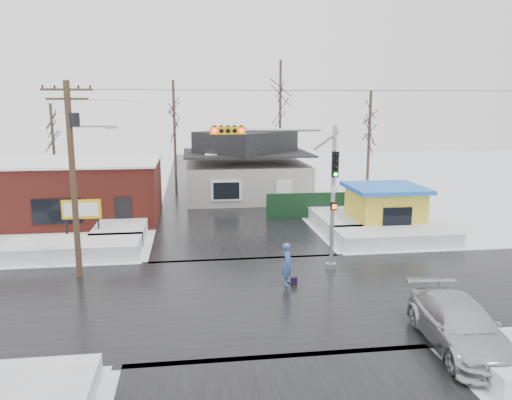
{
  "coord_description": "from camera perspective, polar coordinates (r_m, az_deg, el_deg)",
  "views": [
    {
      "loc": [
        -2.78,
        -19.69,
        8.03
      ],
      "look_at": [
        0.67,
        5.83,
        3.0
      ],
      "focal_mm": 35.0,
      "sensor_mm": 36.0,
      "label": 1
    }
  ],
  "objects": [
    {
      "name": "marquee_sign",
      "position": [
        30.46,
        -19.31,
        -1.15
      ],
      "size": [
        2.2,
        0.21,
        2.55
      ],
      "color": "black",
      "rests_on": "ground"
    },
    {
      "name": "pedestrian",
      "position": [
        22.44,
        3.63,
        -7.33
      ],
      "size": [
        0.65,
        0.81,
        1.93
      ],
      "primitive_type": "imported",
      "rotation": [
        0.0,
        0.0,
        1.27
      ],
      "color": "#385C9F",
      "rests_on": "ground"
    },
    {
      "name": "car",
      "position": [
        18.32,
        22.25,
        -13.14
      ],
      "size": [
        2.65,
        5.52,
        1.55
      ],
      "primitive_type": "imported",
      "rotation": [
        0.0,
        0.0,
        -0.09
      ],
      "color": "#B0B2B8",
      "rests_on": "ground"
    },
    {
      "name": "snowbank_ne",
      "position": [
        30.16,
        15.62,
        -4.02
      ],
      "size": [
        7.0,
        3.0,
        0.8
      ],
      "primitive_type": "cube",
      "color": "white",
      "rests_on": "ground"
    },
    {
      "name": "snowbank_nside_w",
      "position": [
        32.87,
        -14.87,
        -2.75
      ],
      "size": [
        3.0,
        8.0,
        0.8
      ],
      "primitive_type": "cube",
      "color": "white",
      "rests_on": "ground"
    },
    {
      "name": "snowbank_nside_e",
      "position": [
        34.03,
        9.22,
        -2.05
      ],
      "size": [
        3.0,
        8.0,
        0.8
      ],
      "primitive_type": "cube",
      "color": "white",
      "rests_on": "ground"
    },
    {
      "name": "utility_pole",
      "position": [
        23.94,
        -20.09,
        3.38
      ],
      "size": [
        3.15,
        0.44,
        9.0
      ],
      "color": "#382619",
      "rests_on": "ground"
    },
    {
      "name": "road_ew",
      "position": [
        21.45,
        0.32,
        -10.91
      ],
      "size": [
        120.0,
        10.0,
        0.02
      ],
      "primitive_type": "cube",
      "color": "black",
      "rests_on": "ground"
    },
    {
      "name": "house",
      "position": [
        42.31,
        -1.14,
        3.7
      ],
      "size": [
        10.4,
        8.4,
        5.76
      ],
      "color": "#A7A197",
      "rests_on": "ground"
    },
    {
      "name": "road_ns",
      "position": [
        21.45,
        0.32,
        -10.91
      ],
      "size": [
        10.0,
        120.0,
        0.02
      ],
      "primitive_type": "cube",
      "color": "black",
      "rests_on": "ground"
    },
    {
      "name": "fence",
      "position": [
        35.67,
        7.55,
        -0.58
      ],
      "size": [
        8.0,
        0.12,
        1.8
      ],
      "primitive_type": "cube",
      "color": "black",
      "rests_on": "ground"
    },
    {
      "name": "ground",
      "position": [
        21.45,
        0.32,
        -10.94
      ],
      "size": [
        120.0,
        120.0,
        0.0
      ],
      "primitive_type": "plane",
      "color": "white",
      "rests_on": "ground"
    },
    {
      "name": "traffic_signal",
      "position": [
        23.51,
        5.21,
        2.46
      ],
      "size": [
        6.05,
        0.68,
        7.0
      ],
      "color": "gray",
      "rests_on": "ground"
    },
    {
      "name": "kiosk",
      "position": [
        32.79,
        14.47,
        -0.86
      ],
      "size": [
        4.6,
        4.6,
        2.88
      ],
      "color": "gold",
      "rests_on": "ground"
    },
    {
      "name": "shopping_bag",
      "position": [
        22.62,
        4.36,
        -9.3
      ],
      "size": [
        0.29,
        0.16,
        0.35
      ],
      "primitive_type": "cube",
      "rotation": [
        0.0,
        0.0,
        0.14
      ],
      "color": "black",
      "rests_on": "ground"
    },
    {
      "name": "snowbank_nw",
      "position": [
        28.45,
        -20.1,
        -5.2
      ],
      "size": [
        7.0,
        3.0,
        0.8
      ],
      "primitive_type": "cube",
      "color": "white",
      "rests_on": "ground"
    },
    {
      "name": "tree_far_right",
      "position": [
        42.36,
        12.91,
        9.6
      ],
      "size": [
        3.0,
        3.0,
        9.0
      ],
      "color": "#332821",
      "rests_on": "ground"
    },
    {
      "name": "brick_building",
      "position": [
        37.1,
        -20.38,
        1.12
      ],
      "size": [
        12.2,
        8.2,
        4.12
      ],
      "color": "maroon",
      "rests_on": "ground"
    },
    {
      "name": "tree_far_mid",
      "position": [
        48.52,
        2.81,
        12.83
      ],
      "size": [
        3.0,
        3.0,
        12.0
      ],
      "color": "#332821",
      "rests_on": "ground"
    },
    {
      "name": "tree_far_left",
      "position": [
        45.71,
        -9.39,
        10.81
      ],
      "size": [
        3.0,
        3.0,
        10.0
      ],
      "color": "#332821",
      "rests_on": "ground"
    },
    {
      "name": "tree_far_west",
      "position": [
        45.14,
        -22.31,
        8.12
      ],
      "size": [
        3.0,
        3.0,
        8.0
      ],
      "color": "#332821",
      "rests_on": "ground"
    }
  ]
}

